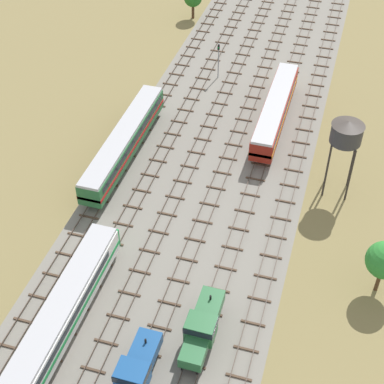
# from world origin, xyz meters

# --- Properties ---
(ground_plane) EXTENTS (480.00, 480.00, 0.00)m
(ground_plane) POSITION_xyz_m (0.00, 56.00, 0.00)
(ground_plane) COLOR olive
(ballast_bed) EXTENTS (25.12, 176.00, 0.01)m
(ballast_bed) POSITION_xyz_m (0.00, 56.00, 0.00)
(ballast_bed) COLOR gray
(ballast_bed) RESTS_ON ground
(track_far_left) EXTENTS (2.40, 126.00, 0.29)m
(track_far_left) POSITION_xyz_m (-10.56, 57.00, 0.14)
(track_far_left) COLOR #47382D
(track_far_left) RESTS_ON ground
(track_left) EXTENTS (2.40, 126.00, 0.29)m
(track_left) POSITION_xyz_m (-6.34, 57.00, 0.14)
(track_left) COLOR #47382D
(track_left) RESTS_ON ground
(track_centre_left) EXTENTS (2.40, 126.00, 0.29)m
(track_centre_left) POSITION_xyz_m (-2.11, 57.00, 0.14)
(track_centre_left) COLOR #47382D
(track_centre_left) RESTS_ON ground
(track_centre) EXTENTS (2.40, 126.00, 0.29)m
(track_centre) POSITION_xyz_m (2.11, 57.00, 0.14)
(track_centre) COLOR #47382D
(track_centre) RESTS_ON ground
(track_centre_right) EXTENTS (2.40, 126.00, 0.29)m
(track_centre_right) POSITION_xyz_m (6.34, 57.00, 0.14)
(track_centre_right) COLOR #47382D
(track_centre_right) RESTS_ON ground
(track_right) EXTENTS (2.40, 126.00, 0.29)m
(track_right) POSITION_xyz_m (10.56, 57.00, 0.14)
(track_right) COLOR #47382D
(track_right) RESTS_ON ground
(shunter_loco_centre_nearest) EXTENTS (2.74, 8.46, 3.10)m
(shunter_loco_centre_nearest) POSITION_xyz_m (2.11, 16.12, 2.01)
(shunter_loco_centre_nearest) COLOR #194C8C
(shunter_loco_centre_nearest) RESTS_ON ground
(diesel_railcar_left_near) EXTENTS (2.96, 20.50, 3.80)m
(diesel_railcar_left_near) POSITION_xyz_m (-6.34, 20.05, 2.60)
(diesel_railcar_left_near) COLOR white
(diesel_railcar_left_near) RESTS_ON ground
(shunter_loco_centre_right_mid) EXTENTS (2.74, 8.46, 3.10)m
(shunter_loco_centre_right_mid) POSITION_xyz_m (6.34, 22.38, 2.01)
(shunter_loco_centre_right_mid) COLOR #286638
(shunter_loco_centre_right_mid) RESTS_ON ground
(passenger_coach_far_left_midfar) EXTENTS (2.96, 22.00, 3.80)m
(passenger_coach_far_left_midfar) POSITION_xyz_m (-10.56, 46.07, 2.61)
(passenger_coach_far_left_midfar) COLOR #286638
(passenger_coach_far_left_midfar) RESTS_ON ground
(diesel_railcar_centre_right_far) EXTENTS (2.96, 20.50, 3.80)m
(diesel_railcar_centre_right_far) POSITION_xyz_m (6.34, 58.49, 2.60)
(diesel_railcar_centre_right_far) COLOR maroon
(diesel_railcar_centre_right_far) RESTS_ON ground
(water_tower) EXTENTS (3.73, 3.73, 10.00)m
(water_tower) POSITION_xyz_m (15.88, 47.31, 8.41)
(water_tower) COLOR #2D2826
(water_tower) RESTS_ON ground
(signal_post_nearest) EXTENTS (0.28, 0.47, 5.66)m
(signal_post_nearest) POSITION_xyz_m (-4.22, 68.50, 3.58)
(signal_post_nearest) COLOR gray
(signal_post_nearest) RESTS_ON ground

